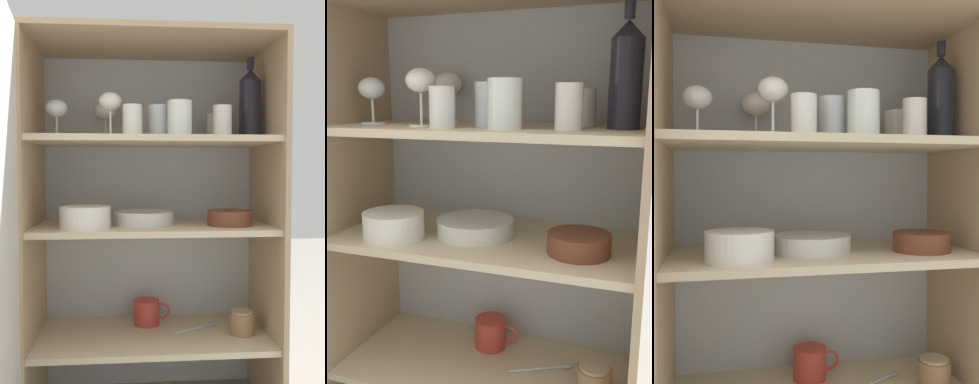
# 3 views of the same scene
# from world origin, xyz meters

# --- Properties ---
(cupboard_back_panel) EXTENTS (0.83, 0.02, 1.26)m
(cupboard_back_panel) POSITION_xyz_m (0.00, 0.39, 0.63)
(cupboard_back_panel) COLOR #B2B7BC
(cupboard_back_panel) RESTS_ON ground_plane
(cupboard_side_left) EXTENTS (0.02, 0.42, 1.26)m
(cupboard_side_left) POSITION_xyz_m (-0.40, 0.19, 0.63)
(cupboard_side_left) COLOR tan
(cupboard_side_left) RESTS_ON ground_plane
(cupboard_side_right) EXTENTS (0.02, 0.42, 1.26)m
(cupboard_side_right) POSITION_xyz_m (0.40, 0.19, 0.63)
(cupboard_side_right) COLOR tan
(cupboard_side_right) RESTS_ON ground_plane
(shelf_board_lower) EXTENTS (0.79, 0.39, 0.02)m
(shelf_board_lower) POSITION_xyz_m (0.00, 0.19, 0.26)
(shelf_board_lower) COLOR beige
(shelf_board_middle) EXTENTS (0.79, 0.39, 0.02)m
(shelf_board_middle) POSITION_xyz_m (0.00, 0.19, 0.64)
(shelf_board_middle) COLOR beige
(shelf_board_upper) EXTENTS (0.79, 0.39, 0.02)m
(shelf_board_upper) POSITION_xyz_m (0.00, 0.19, 0.94)
(shelf_board_upper) COLOR beige
(tumbler_glass_0) EXTENTS (0.06, 0.06, 0.10)m
(tumbler_glass_0) POSITION_xyz_m (-0.07, 0.09, 1.00)
(tumbler_glass_0) COLOR white
(tumbler_glass_0) RESTS_ON shelf_board_upper
(tumbler_glass_1) EXTENTS (0.07, 0.07, 0.09)m
(tumbler_glass_1) POSITION_xyz_m (0.23, 0.25, 0.99)
(tumbler_glass_1) COLOR white
(tumbler_glass_1) RESTS_ON shelf_board_upper
(tumbler_glass_2) EXTENTS (0.06, 0.06, 0.10)m
(tumbler_glass_2) POSITION_xyz_m (0.23, 0.12, 1.00)
(tumbler_glass_2) COLOR silver
(tumbler_glass_2) RESTS_ON shelf_board_upper
(tumbler_glass_3) EXTENTS (0.08, 0.08, 0.12)m
(tumbler_glass_3) POSITION_xyz_m (0.08, 0.10, 1.00)
(tumbler_glass_3) COLOR white
(tumbler_glass_3) RESTS_ON shelf_board_upper
(tumbler_glass_4) EXTENTS (0.07, 0.07, 0.11)m
(tumbler_glass_4) POSITION_xyz_m (0.02, 0.17, 1.00)
(tumbler_glass_4) COLOR white
(tumbler_glass_4) RESTS_ON shelf_board_upper
(wine_glass_0) EXTENTS (0.08, 0.08, 0.14)m
(wine_glass_0) POSITION_xyz_m (-0.16, 0.32, 1.05)
(wine_glass_0) COLOR silver
(wine_glass_0) RESTS_ON shelf_board_upper
(wine_glass_1) EXTENTS (0.08, 0.08, 0.14)m
(wine_glass_1) POSITION_xyz_m (-0.14, 0.12, 1.05)
(wine_glass_1) COLOR white
(wine_glass_1) RESTS_ON shelf_board_upper
(wine_glass_2) EXTENTS (0.07, 0.07, 0.13)m
(wine_glass_2) POSITION_xyz_m (-0.32, 0.17, 1.04)
(wine_glass_2) COLOR white
(wine_glass_2) RESTS_ON shelf_board_upper
(wine_bottle) EXTENTS (0.07, 0.07, 0.28)m
(wine_bottle) POSITION_xyz_m (0.34, 0.20, 1.07)
(wine_bottle) COLOR black
(wine_bottle) RESTS_ON shelf_board_upper
(plate_stack_white) EXTENTS (0.21, 0.21, 0.04)m
(plate_stack_white) POSITION_xyz_m (-0.03, 0.20, 0.67)
(plate_stack_white) COLOR silver
(plate_stack_white) RESTS_ON shelf_board_middle
(mixing_bowl_large) EXTENTS (0.16, 0.16, 0.07)m
(mixing_bowl_large) POSITION_xyz_m (-0.22, 0.10, 0.69)
(mixing_bowl_large) COLOR silver
(mixing_bowl_large) RESTS_ON shelf_board_middle
(serving_bowl_small) EXTENTS (0.15, 0.15, 0.05)m
(serving_bowl_small) POSITION_xyz_m (0.26, 0.14, 0.68)
(serving_bowl_small) COLOR brown
(serving_bowl_small) RESTS_ON shelf_board_middle
(coffee_mug_primary) EXTENTS (0.13, 0.09, 0.09)m
(coffee_mug_primary) POSITION_xyz_m (-0.01, 0.28, 0.31)
(coffee_mug_primary) COLOR #BC3D33
(coffee_mug_primary) RESTS_ON shelf_board_lower
(storage_jar) EXTENTS (0.09, 0.09, 0.08)m
(storage_jar) POSITION_xyz_m (0.31, 0.16, 0.31)
(storage_jar) COLOR #99704C
(storage_jar) RESTS_ON shelf_board_lower
(serving_spoon) EXTENTS (0.17, 0.10, 0.01)m
(serving_spoon) POSITION_xyz_m (0.17, 0.22, 0.27)
(serving_spoon) COLOR silver
(serving_spoon) RESTS_ON shelf_board_lower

